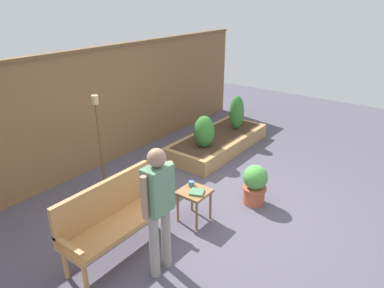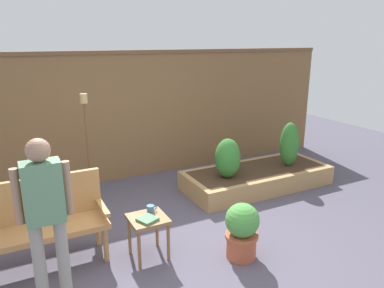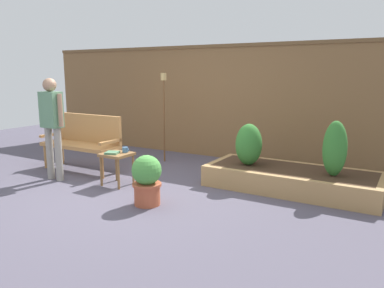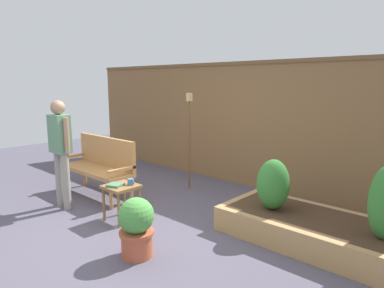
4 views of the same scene
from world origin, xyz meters
name	(u,v)px [view 1 (image 1 of 4)]	position (x,y,z in m)	size (l,w,h in m)	color
ground_plane	(217,209)	(0.00, 0.00, 0.00)	(14.00, 14.00, 0.00)	#514C5B
fence_back	(97,108)	(0.00, 2.60, 1.09)	(8.40, 0.14, 2.16)	brown
garden_bench	(113,213)	(-1.51, 0.53, 0.54)	(1.44, 0.48, 0.94)	#B77F47
side_table	(194,196)	(-0.41, 0.12, 0.40)	(0.40, 0.40, 0.48)	olive
cup_on_table	(192,184)	(-0.33, 0.22, 0.52)	(0.12, 0.08, 0.08)	teal
book_on_table	(197,192)	(-0.43, 0.05, 0.49)	(0.18, 0.18, 0.03)	#4C7A56
potted_boxwood	(255,184)	(0.50, -0.35, 0.34)	(0.37, 0.37, 0.64)	#B75638
raised_planter_bed	(218,142)	(1.88, 1.20, 0.15)	(2.40, 1.00, 0.30)	#AD8451
shrub_near_bench	(204,132)	(1.25, 1.12, 0.60)	(0.39, 0.39, 0.61)	brown
shrub_far_corner	(237,112)	(2.45, 1.12, 0.67)	(0.31, 0.31, 0.73)	brown
tiki_torch	(98,128)	(-0.68, 1.73, 1.12)	(0.10, 0.10, 1.63)	brown
person_by_bench	(158,202)	(-1.43, -0.16, 0.93)	(0.47, 0.20, 1.56)	gray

